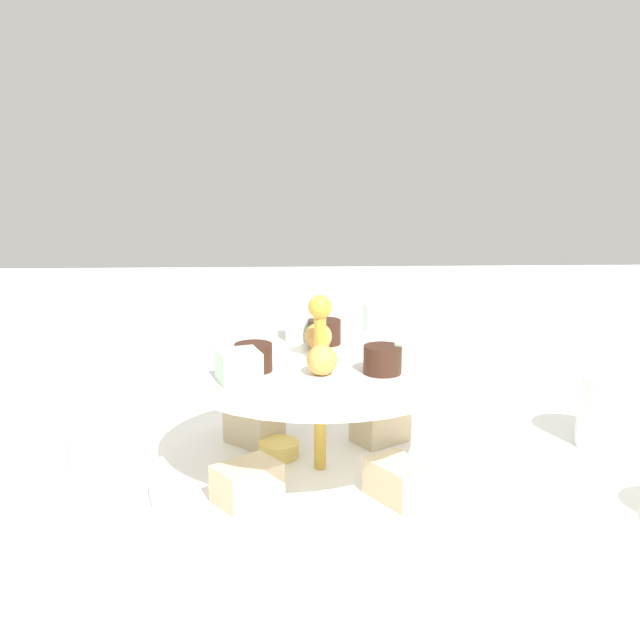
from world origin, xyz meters
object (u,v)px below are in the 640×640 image
water_glass_tall_right (9,550)px  water_glass_mid_back (387,346)px  tiered_serving_stand (320,426)px  butter_knife_left (30,418)px  water_glass_short_left (612,411)px

water_glass_tall_right → water_glass_mid_back: water_glass_tall_right is taller
tiered_serving_stand → water_glass_tall_right: size_ratio=2.08×
water_glass_tall_right → water_glass_mid_back: (-0.26, -0.47, -0.02)m
water_glass_tall_right → butter_knife_left: (0.13, -0.38, -0.07)m
tiered_serving_stand → water_glass_mid_back: tiered_serving_stand is taller
water_glass_tall_right → water_glass_mid_back: bearing=-119.0°
water_glass_short_left → butter_knife_left: (0.58, -0.09, -0.03)m
tiered_serving_stand → water_glass_tall_right: tiered_serving_stand is taller
water_glass_tall_right → water_glass_mid_back: 0.54m
tiered_serving_stand → butter_knife_left: (0.30, -0.15, -0.05)m
tiered_serving_stand → butter_knife_left: bearing=-27.3°
water_glass_mid_back → water_glass_short_left: bearing=136.9°
butter_knife_left → water_glass_mid_back: (-0.39, -0.09, 0.05)m
butter_knife_left → water_glass_short_left: bearing=110.1°
water_glass_short_left → water_glass_mid_back: (0.19, -0.18, 0.02)m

